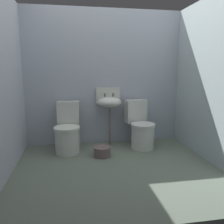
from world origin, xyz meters
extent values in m
cube|color=slate|center=(0.00, 0.00, -0.04)|extent=(3.08, 2.50, 0.08)
cube|color=#A3ADBC|center=(0.00, 1.10, 1.15)|extent=(3.08, 0.10, 2.29)
cube|color=#ABB1BF|center=(-1.39, 0.10, 1.15)|extent=(0.10, 2.30, 2.29)
cube|color=#A1B2B6|center=(1.39, 0.10, 1.15)|extent=(0.10, 2.30, 2.29)
cylinder|color=silver|center=(-0.65, 0.61, 0.19)|extent=(0.41, 0.41, 0.38)
cylinder|color=silver|center=(-0.65, 0.61, 0.40)|extent=(0.43, 0.43, 0.04)
cube|color=silver|center=(-0.63, 0.91, 0.58)|extent=(0.37, 0.21, 0.40)
cylinder|color=silver|center=(0.58, 0.61, 0.19)|extent=(0.43, 0.43, 0.38)
cylinder|color=silver|center=(0.58, 0.61, 0.40)|extent=(0.46, 0.46, 0.04)
cube|color=silver|center=(0.53, 0.91, 0.58)|extent=(0.38, 0.23, 0.40)
cylinder|color=#6C5B58|center=(0.06, 0.86, 0.33)|extent=(0.04, 0.04, 0.66)
ellipsoid|color=silver|center=(0.06, 0.86, 0.75)|extent=(0.40, 0.32, 0.18)
cube|color=silver|center=(0.06, 1.02, 0.85)|extent=(0.42, 0.04, 0.28)
cylinder|color=#6C5B58|center=(-0.01, 0.92, 0.87)|extent=(0.04, 0.04, 0.06)
cylinder|color=#6C5B58|center=(0.13, 0.92, 0.87)|extent=(0.04, 0.04, 0.06)
cylinder|color=#6C5B58|center=(-0.13, 0.38, 0.07)|extent=(0.26, 0.26, 0.15)
torus|color=#6B595C|center=(-0.13, 0.38, 0.15)|extent=(0.27, 0.27, 0.02)
camera|label=1|loc=(-0.52, -2.82, 1.29)|focal=35.92mm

